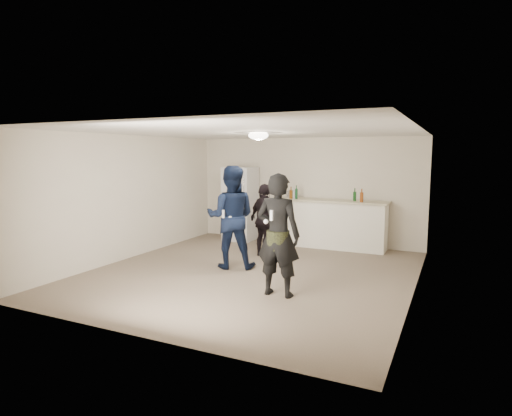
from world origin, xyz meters
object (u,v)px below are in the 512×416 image
at_px(man, 231,217).
at_px(shaker, 288,194).
at_px(counter, 327,224).
at_px(fridge, 240,204).
at_px(spectator, 264,220).
at_px(woman, 278,235).

bearing_deg(man, shaker, -114.24).
bearing_deg(shaker, counter, -4.90).
xyz_separation_m(fridge, spectator, (1.26, -1.37, -0.14)).
height_order(shaker, spectator, spectator).
relative_size(shaker, woman, 0.09).
bearing_deg(spectator, man, 108.37).
height_order(counter, fridge, fridge).
bearing_deg(man, fridge, -87.57).
distance_m(counter, spectator, 1.73).
bearing_deg(woman, counter, -86.13).
relative_size(counter, fridge, 1.44).
relative_size(fridge, man, 0.94).
xyz_separation_m(fridge, man, (1.05, -2.42, 0.05)).
distance_m(fridge, man, 2.64).
relative_size(fridge, woman, 0.98).
height_order(fridge, woman, woman).
distance_m(man, spectator, 1.09).
height_order(fridge, shaker, fridge).
height_order(counter, man, man).
bearing_deg(man, counter, -135.71).
bearing_deg(shaker, fridge, -172.58).
bearing_deg(woman, man, -38.79).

